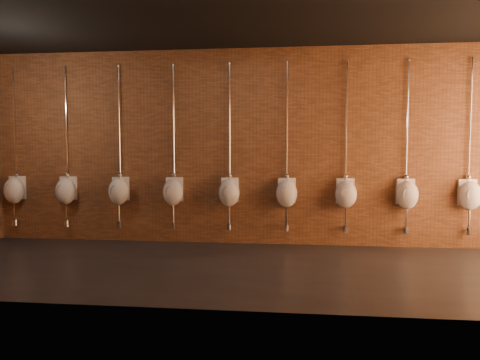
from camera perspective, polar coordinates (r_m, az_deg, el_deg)
The scene contains 11 objects.
ground at distance 5.76m, azimuth -1.27°, elevation -11.61°, with size 8.50×8.50×0.00m, color black.
room_shell at distance 5.57m, azimuth -1.30°, elevation 8.75°, with size 8.54×3.04×3.22m.
urinal_0 at distance 8.34m, azimuth -27.86°, elevation -1.12°, with size 0.38×0.34×2.71m.
urinal_1 at distance 7.86m, azimuth -22.20°, elevation -1.24°, with size 0.38×0.34×2.71m.
urinal_2 at distance 7.46m, azimuth -15.86°, elevation -1.36°, with size 0.38×0.34×2.71m.
urinal_3 at distance 7.16m, azimuth -8.90°, elevation -1.48°, with size 0.38×0.34×2.71m.
urinal_4 at distance 6.98m, azimuth -1.46°, elevation -1.57°, with size 0.38×0.34×2.71m.
urinal_5 at distance 6.92m, azimuth 6.24°, elevation -1.64°, with size 0.38×0.34×2.71m.
urinal_6 at distance 6.98m, azimuth 13.94°, elevation -1.68°, with size 0.38×0.34×2.71m.
urinal_7 at distance 7.17m, azimuth 21.37°, elevation -1.70°, with size 0.38×0.34×2.71m.
urinal_8 at distance 7.47m, azimuth 28.31°, elevation -1.68°, with size 0.38×0.34×2.71m.
Camera 1 is at (0.72, -5.50, 1.55)m, focal length 32.00 mm.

